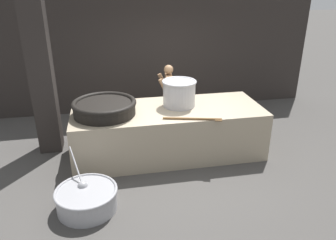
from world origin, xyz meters
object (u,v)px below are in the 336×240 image
at_px(prep_bowl_vegetables, 87,198).
at_px(cook, 168,95).
at_px(giant_wok_near, 104,107).
at_px(stock_pot, 179,93).

bearing_deg(prep_bowl_vegetables, cook, 56.65).
relative_size(cook, prep_bowl_vegetables, 1.26).
bearing_deg(prep_bowl_vegetables, giant_wok_near, 76.16).
xyz_separation_m(stock_pot, prep_bowl_vegetables, (-1.77, -1.61, -1.01)).
bearing_deg(cook, stock_pot, 97.00).
height_order(stock_pot, prep_bowl_vegetables, stock_pot).
bearing_deg(prep_bowl_vegetables, stock_pot, 42.23).
height_order(giant_wok_near, prep_bowl_vegetables, giant_wok_near).
bearing_deg(stock_pot, cook, 89.90).
height_order(giant_wok_near, stock_pot, stock_pot).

